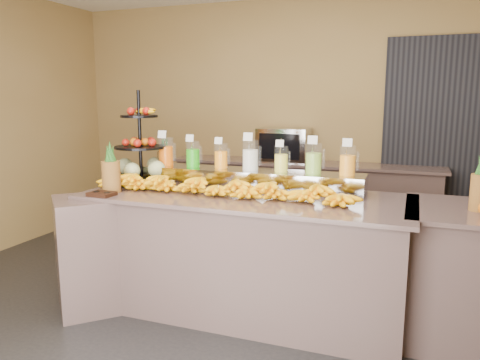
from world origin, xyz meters
The scene contains 18 objects.
ground centered at (0.00, 0.00, 0.00)m, with size 6.00×6.00×0.00m, color black.
room_envelope centered at (0.19, 0.79, 1.88)m, with size 6.04×5.02×2.82m.
buffet_counter centered at (-0.12, 0.26, 0.47)m, with size 2.75×1.25×0.93m.
back_ledge centered at (0.00, 2.25, 0.47)m, with size 3.10×0.55×0.93m.
pitcher_tray centered at (-0.05, 0.58, 1.01)m, with size 1.85×0.30×0.15m, color gray.
juice_pitcher_orange_a centered at (-0.83, 0.58, 1.19)m, with size 0.13×0.14×0.32m.
juice_pitcher_green centered at (-0.57, 0.58, 1.18)m, with size 0.12×0.12×0.29m.
juice_pitcher_orange_b centered at (-0.31, 0.58, 1.17)m, with size 0.11×0.12×0.27m.
juice_pitcher_milk centered at (-0.05, 0.58, 1.19)m, with size 0.13×0.14×0.32m.
juice_pitcher_lemon centered at (0.21, 0.58, 1.17)m, with size 0.11×0.12×0.27m.
juice_pitcher_lime centered at (0.47, 0.58, 1.18)m, with size 0.13×0.13×0.31m.
juice_pitcher_orange_c centered at (0.73, 0.58, 1.18)m, with size 0.12×0.13×0.30m.
banana_heap centered at (-0.20, 0.26, 1.01)m, with size 2.11×0.19×0.18m.
fruit_stand centered at (-1.00, 0.49, 1.14)m, with size 0.63×0.63×0.80m.
condiment_caddy centered at (-1.01, -0.11, 0.94)m, with size 0.19×0.14×0.03m, color black.
pineapple_left_a centered at (-1.02, 0.04, 1.08)m, with size 0.14×0.14×0.41m.
pineapple_left_b centered at (-0.92, 0.71, 1.09)m, with size 0.14×0.14×0.41m.
oven_warmer centered at (-0.23, 2.25, 1.12)m, with size 0.58×0.40×0.38m, color gray.
Camera 1 is at (1.19, -2.99, 1.67)m, focal length 35.00 mm.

